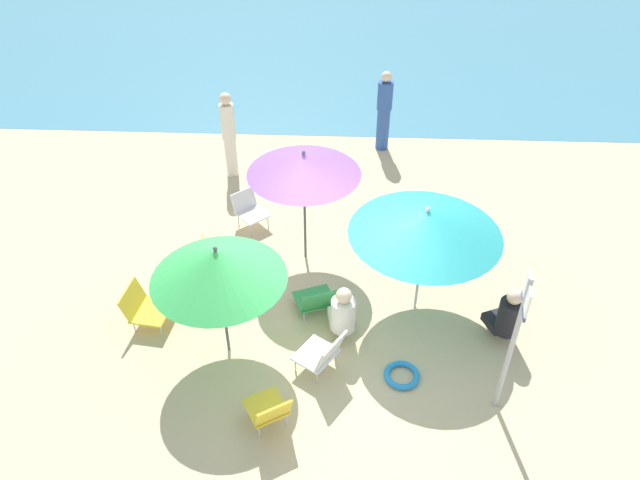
{
  "coord_description": "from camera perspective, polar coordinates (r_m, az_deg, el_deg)",
  "views": [
    {
      "loc": [
        -0.02,
        -6.09,
        6.28
      ],
      "look_at": [
        -0.35,
        0.95,
        0.7
      ],
      "focal_mm": 33.74,
      "sensor_mm": 36.0,
      "label": 1
    }
  ],
  "objects": [
    {
      "name": "umbrella_teal",
      "position": [
        8.04,
        10.04,
        1.66
      ],
      "size": [
        2.07,
        2.07,
        1.8
      ],
      "color": "silver",
      "rests_on": "ground_plane"
    },
    {
      "name": "person_a",
      "position": [
        8.54,
        17.33,
        -6.87
      ],
      "size": [
        0.46,
        0.56,
        0.94
      ],
      "rotation": [
        0.0,
        0.0,
        1.97
      ],
      "color": "black",
      "rests_on": "ground_plane"
    },
    {
      "name": "beach_chair_d",
      "position": [
        8.63,
        -0.32,
        -5.68
      ],
      "size": [
        0.7,
        0.71,
        0.57
      ],
      "rotation": [
        0.0,
        0.0,
        1.94
      ],
      "color": "#33934C",
      "rests_on": "ground_plane"
    },
    {
      "name": "person_b",
      "position": [
        8.18,
        2.16,
        -6.93
      ],
      "size": [
        0.39,
        0.56,
        0.94
      ],
      "rotation": [
        0.0,
        0.0,
        1.73
      ],
      "color": "silver",
      "rests_on": "ground_plane"
    },
    {
      "name": "person_c",
      "position": [
        12.37,
        6.1,
        12.1
      ],
      "size": [
        0.3,
        0.3,
        1.67
      ],
      "rotation": [
        0.0,
        0.0,
        5.79
      ],
      "color": "#2D519E",
      "rests_on": "ground_plane"
    },
    {
      "name": "warning_sign",
      "position": [
        7.08,
        18.18,
        -7.99
      ],
      "size": [
        0.11,
        0.45,
        2.12
      ],
      "rotation": [
        0.0,
        0.0,
        -0.18
      ],
      "color": "#ADADB2",
      "rests_on": "ground_plane"
    },
    {
      "name": "swim_ring",
      "position": [
        8.09,
        7.77,
        -12.59
      ],
      "size": [
        0.47,
        0.47,
        0.08
      ],
      "primitive_type": "torus",
      "color": "#238CD8",
      "rests_on": "ground_plane"
    },
    {
      "name": "beach_chair_a",
      "position": [
        10.38,
        -6.75,
        2.97
      ],
      "size": [
        0.7,
        0.71,
        0.58
      ],
      "rotation": [
        0.0,
        0.0,
        -0.84
      ],
      "color": "white",
      "rests_on": "ground_plane"
    },
    {
      "name": "person_d",
      "position": [
        11.49,
        -8.63,
        9.91
      ],
      "size": [
        0.26,
        0.26,
        1.7
      ],
      "rotation": [
        0.0,
        0.0,
        4.94
      ],
      "color": "silver",
      "rests_on": "ground_plane"
    },
    {
      "name": "umbrella_green",
      "position": [
        7.4,
        -9.71,
        -2.33
      ],
      "size": [
        1.71,
        1.71,
        1.8
      ],
      "color": "#4C4C51",
      "rests_on": "ground_plane"
    },
    {
      "name": "beach_chair_c",
      "position": [
        7.37,
        -4.85,
        -15.74
      ],
      "size": [
        0.66,
        0.69,
        0.6
      ],
      "rotation": [
        0.0,
        0.0,
        2.11
      ],
      "color": "gold",
      "rests_on": "ground_plane"
    },
    {
      "name": "beach_chair_f",
      "position": [
        9.52,
        -9.39,
        -1.21
      ],
      "size": [
        0.72,
        0.71,
        0.57
      ],
      "rotation": [
        0.0,
        0.0,
        0.58
      ],
      "color": "gold",
      "rests_on": "ground_plane"
    },
    {
      "name": "sea_water",
      "position": [
        20.53,
        2.79,
        20.51
      ],
      "size": [
        40.0,
        16.0,
        0.01
      ],
      "primitive_type": "cube",
      "color": "teal",
      "rests_on": "ground_plane"
    },
    {
      "name": "beach_chair_b",
      "position": [
        8.87,
        -16.37,
        -6.06
      ],
      "size": [
        0.64,
        0.62,
        0.58
      ],
      "rotation": [
        0.0,
        0.0,
        -0.12
      ],
      "color": "gold",
      "rests_on": "ground_plane"
    },
    {
      "name": "ground_plane",
      "position": [
        8.75,
        2.04,
        -7.54
      ],
      "size": [
        40.0,
        40.0,
        0.0
      ],
      "primitive_type": "plane",
      "color": "#D3BC8C"
    },
    {
      "name": "umbrella_purple",
      "position": [
        8.79,
        -1.55,
        7.21
      ],
      "size": [
        1.69,
        1.69,
        1.96
      ],
      "color": "#4C4C51",
      "rests_on": "ground_plane"
    },
    {
      "name": "beach_chair_e",
      "position": [
        7.85,
        0.26,
        -10.67
      ],
      "size": [
        0.74,
        0.73,
        0.68
      ],
      "rotation": [
        0.0,
        0.0,
        2.55
      ],
      "color": "white",
      "rests_on": "ground_plane"
    }
  ]
}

